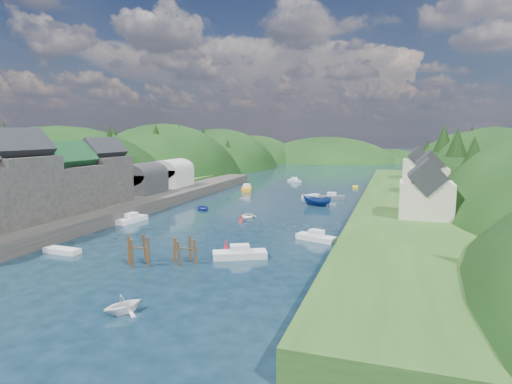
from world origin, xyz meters
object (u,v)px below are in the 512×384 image
(channel_buoy_far, at_px, (241,219))
(piling_cluster_far, at_px, (185,253))
(piling_cluster_near, at_px, (139,253))
(channel_buoy_near, at_px, (226,246))

(channel_buoy_far, bearing_deg, piling_cluster_far, -85.55)
(piling_cluster_near, bearing_deg, channel_buoy_near, 51.49)
(piling_cluster_far, bearing_deg, piling_cluster_near, -155.61)
(channel_buoy_near, xyz_separation_m, channel_buoy_far, (-4.02, 16.00, 0.00))
(piling_cluster_near, xyz_separation_m, piling_cluster_far, (4.49, 2.04, -0.18))
(piling_cluster_far, height_order, channel_buoy_far, piling_cluster_far)
(channel_buoy_near, bearing_deg, piling_cluster_far, -109.36)
(channel_buoy_far, bearing_deg, channel_buoy_near, -75.89)
(piling_cluster_near, distance_m, channel_buoy_far, 24.66)
(piling_cluster_far, distance_m, channel_buoy_far, 22.54)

